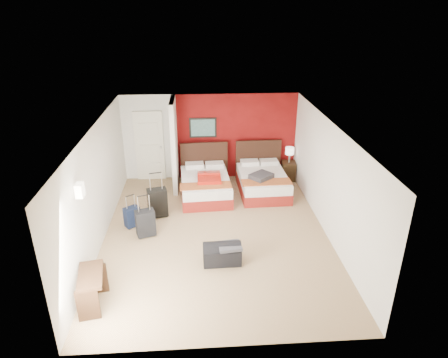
{
  "coord_description": "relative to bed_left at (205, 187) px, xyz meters",
  "views": [
    {
      "loc": [
        -0.34,
        -7.72,
        4.83
      ],
      "look_at": [
        0.24,
        0.8,
        1.0
      ],
      "focal_mm": 31.76,
      "sensor_mm": 36.0,
      "label": 1
    }
  ],
  "objects": [
    {
      "name": "bed_left",
      "position": [
        0.0,
        0.0,
        0.0
      ],
      "size": [
        1.38,
        1.9,
        0.55
      ],
      "primitive_type": "cube",
      "rotation": [
        0.0,
        0.0,
        0.05
      ],
      "color": "white",
      "rests_on": "ground"
    },
    {
      "name": "red_accent_panel",
      "position": [
        0.94,
        1.29,
        0.98
      ],
      "size": [
        3.5,
        0.04,
        2.5
      ],
      "primitive_type": "cube",
      "color": "maroon",
      "rests_on": "ground"
    },
    {
      "name": "jacket_draped",
      "position": [
        0.41,
        -3.09,
        0.14
      ],
      "size": [
        0.49,
        0.43,
        0.06
      ],
      "primitive_type": "cube",
      "rotation": [
        0.0,
        0.0,
        0.12
      ],
      "color": "#3D3D43",
      "rests_on": "duffel_bag"
    },
    {
      "name": "entry_door",
      "position": [
        -1.56,
        1.26,
        0.75
      ],
      "size": [
        0.82,
        0.06,
        2.05
      ],
      "primitive_type": "cube",
      "color": "silver",
      "rests_on": "ground"
    },
    {
      "name": "bed_right",
      "position": [
        1.58,
        0.13,
        -0.0
      ],
      "size": [
        1.31,
        1.84,
        0.54
      ],
      "primitive_type": "cube",
      "rotation": [
        0.0,
        0.0,
        0.03
      ],
      "color": "silver",
      "rests_on": "ground"
    },
    {
      "name": "suitcase_charcoal",
      "position": [
        -1.38,
        -1.93,
        0.03
      ],
      "size": [
        0.47,
        0.37,
        0.61
      ],
      "primitive_type": "cube",
      "rotation": [
        0.0,
        0.0,
        0.33
      ],
      "color": "black",
      "rests_on": "ground"
    },
    {
      "name": "nightstand",
      "position": [
        2.47,
        0.93,
        0.0
      ],
      "size": [
        0.43,
        0.43,
        0.55
      ],
      "primitive_type": "cube",
      "rotation": [
        0.0,
        0.0,
        -0.08
      ],
      "color": "black",
      "rests_on": "ground"
    },
    {
      "name": "suitcase_black",
      "position": [
        -1.19,
        -1.04,
        0.07
      ],
      "size": [
        0.52,
        0.39,
        0.7
      ],
      "primitive_type": "cube",
      "rotation": [
        0.0,
        0.0,
        0.23
      ],
      "color": "black",
      "rests_on": "ground"
    },
    {
      "name": "table_lamp",
      "position": [
        2.47,
        0.93,
        0.5
      ],
      "size": [
        0.3,
        0.3,
        0.45
      ],
      "primitive_type": "cylinder",
      "rotation": [
        0.0,
        0.0,
        0.23
      ],
      "color": "silver",
      "rests_on": "nightstand"
    },
    {
      "name": "jacket_bundle",
      "position": [
        1.48,
        -0.17,
        0.33
      ],
      "size": [
        0.71,
        0.7,
        0.13
      ],
      "primitive_type": "cube",
      "rotation": [
        0.0,
        0.0,
        0.7
      ],
      "color": "#37363B",
      "rests_on": "bed_right"
    },
    {
      "name": "red_suitcase_open",
      "position": [
        0.1,
        -0.1,
        0.33
      ],
      "size": [
        0.61,
        0.84,
        0.1
      ],
      "primitive_type": "cube",
      "rotation": [
        0.0,
        0.0,
        0.0
      ],
      "color": "red",
      "rests_on": "bed_left"
    },
    {
      "name": "room_walls",
      "position": [
        -1.22,
        -0.52,
        0.98
      ],
      "size": [
        5.02,
        6.52,
        2.5
      ],
      "color": "silver",
      "rests_on": "ground"
    },
    {
      "name": "ground",
      "position": [
        0.19,
        -1.94,
        -0.27
      ],
      "size": [
        6.5,
        6.5,
        0.0
      ],
      "primitive_type": "plane",
      "color": "tan",
      "rests_on": "ground"
    },
    {
      "name": "desk",
      "position": [
        -2.03,
        -4.13,
        0.06
      ],
      "size": [
        0.54,
        0.86,
        0.67
      ],
      "primitive_type": "cube",
      "rotation": [
        0.0,
        0.0,
        0.18
      ],
      "color": "black",
      "rests_on": "ground"
    },
    {
      "name": "duffel_bag",
      "position": [
        0.26,
        -3.04,
        -0.08
      ],
      "size": [
        0.77,
        0.42,
        0.38
      ],
      "primitive_type": "cube",
      "rotation": [
        0.0,
        0.0,
        0.02
      ],
      "color": "black",
      "rests_on": "ground"
    },
    {
      "name": "partition_wall",
      "position": [
        -0.81,
        0.67,
        0.98
      ],
      "size": [
        0.12,
        1.2,
        2.5
      ],
      "primitive_type": "cube",
      "color": "silver",
      "rests_on": "ground"
    },
    {
      "name": "suitcase_navy",
      "position": [
        -1.74,
        -1.5,
        -0.04
      ],
      "size": [
        0.4,
        0.37,
        0.47
      ],
      "primitive_type": "cube",
      "rotation": [
        0.0,
        0.0,
        0.64
      ],
      "color": "black",
      "rests_on": "ground"
    }
  ]
}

